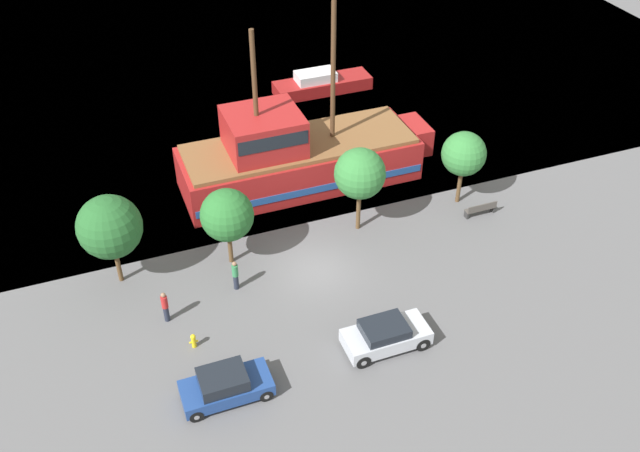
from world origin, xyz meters
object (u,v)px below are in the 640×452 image
object	(u,v)px
moored_boat_dockside	(321,84)
pedestrian_walking_near	(165,307)
parked_car_curb_front	(386,335)
parked_car_curb_mid	(225,386)
bench_promenade_east	(481,209)
fire_hydrant	(194,340)
pedestrian_walking_far	(235,275)
pirate_ship	(296,156)

from	to	relation	value
moored_boat_dockside	pedestrian_walking_near	world-z (taller)	pedestrian_walking_near
parked_car_curb_front	parked_car_curb_mid	bearing A→B (deg)	-178.19
parked_car_curb_mid	bench_promenade_east	xyz separation A→B (m)	(17.19, 7.61, -0.26)
moored_boat_dockside	parked_car_curb_front	world-z (taller)	moored_boat_dockside
moored_boat_dockside	parked_car_curb_front	size ratio (longest dim) A/B	1.83
moored_boat_dockside	pedestrian_walking_near	distance (m)	25.33
fire_hydrant	pedestrian_walking_far	size ratio (longest dim) A/B	0.43
bench_promenade_east	pedestrian_walking_far	xyz separation A→B (m)	(-14.94, -1.05, 0.45)
moored_boat_dockside	bench_promenade_east	bearing A→B (deg)	-80.10
pirate_ship	parked_car_curb_front	world-z (taller)	pirate_ship
parked_car_curb_front	bench_promenade_east	world-z (taller)	parked_car_curb_front
moored_boat_dockside	pedestrian_walking_far	bearing A→B (deg)	-121.94
pedestrian_walking_near	moored_boat_dockside	bearing A→B (deg)	52.06
pirate_ship	parked_car_curb_front	distance (m)	14.50
fire_hydrant	parked_car_curb_front	bearing A→B (deg)	-20.48
parked_car_curb_front	pedestrian_walking_far	xyz separation A→B (m)	(-5.44, 6.31, 0.18)
pirate_ship	fire_hydrant	xyz separation A→B (m)	(-8.99, -11.32, -1.43)
parked_car_curb_mid	pedestrian_walking_near	distance (m)	5.74
bench_promenade_east	pedestrian_walking_near	bearing A→B (deg)	-173.67
parked_car_curb_front	pedestrian_walking_far	size ratio (longest dim) A/B	2.28
moored_boat_dockside	bench_promenade_east	world-z (taller)	moored_boat_dockside
bench_promenade_east	moored_boat_dockside	bearing A→B (deg)	99.90
moored_boat_dockside	parked_car_curb_front	bearing A→B (deg)	-104.15
moored_boat_dockside	pedestrian_walking_near	xyz separation A→B (m)	(-15.57, -19.97, 0.28)
pirate_ship	parked_car_curb_front	bearing A→B (deg)	-92.47
pedestrian_walking_far	parked_car_curb_front	bearing A→B (deg)	-49.24
moored_boat_dockside	parked_car_curb_front	xyz separation A→B (m)	(-6.37, -25.26, 0.09)
pedestrian_walking_far	pirate_ship	bearing A→B (deg)	53.26
pirate_ship	moored_boat_dockside	world-z (taller)	pirate_ship
parked_car_curb_front	fire_hydrant	xyz separation A→B (m)	(-8.36, 3.12, -0.31)
moored_boat_dockside	bench_promenade_east	size ratio (longest dim) A/B	3.90
bench_promenade_east	pedestrian_walking_near	distance (m)	18.82
moored_boat_dockside	fire_hydrant	xyz separation A→B (m)	(-14.73, -22.14, -0.22)
fire_hydrant	bench_promenade_east	world-z (taller)	bench_promenade_east
pedestrian_walking_far	moored_boat_dockside	bearing A→B (deg)	58.06
pirate_ship	fire_hydrant	distance (m)	14.52
parked_car_curb_front	pedestrian_walking_near	world-z (taller)	pedestrian_walking_near
fire_hydrant	pedestrian_walking_near	xyz separation A→B (m)	(-0.84, 2.17, 0.50)
parked_car_curb_front	bench_promenade_east	distance (m)	12.02
parked_car_curb_front	moored_boat_dockside	bearing A→B (deg)	75.85
pedestrian_walking_far	parked_car_curb_mid	bearing A→B (deg)	-108.97
pirate_ship	bench_promenade_east	xyz separation A→B (m)	(8.87, -7.08, -1.40)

